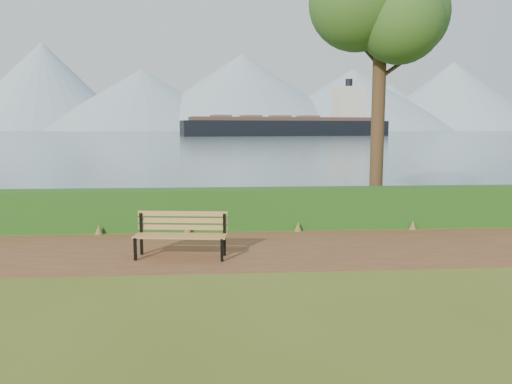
{
  "coord_description": "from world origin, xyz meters",
  "views": [
    {
      "loc": [
        -0.33,
        -9.86,
        2.54
      ],
      "look_at": [
        0.5,
        1.2,
        1.1
      ],
      "focal_mm": 35.0,
      "sensor_mm": 36.0,
      "label": 1
    }
  ],
  "objects": [
    {
      "name": "path",
      "position": [
        0.0,
        0.3,
        0.01
      ],
      "size": [
        40.0,
        3.4,
        0.01
      ],
      "primitive_type": "cube",
      "color": "#512F1B",
      "rests_on": "ground"
    },
    {
      "name": "water",
      "position": [
        0.0,
        260.0,
        0.01
      ],
      "size": [
        700.0,
        510.0,
        0.0
      ],
      "primitive_type": "cube",
      "color": "#42586A",
      "rests_on": "ground"
    },
    {
      "name": "ground",
      "position": [
        0.0,
        0.0,
        0.0
      ],
      "size": [
        140.0,
        140.0,
        0.0
      ],
      "primitive_type": "plane",
      "color": "#485418",
      "rests_on": "ground"
    },
    {
      "name": "mountains",
      "position": [
        -9.17,
        406.05,
        27.7
      ],
      "size": [
        585.0,
        190.0,
        70.0
      ],
      "color": "#7D95A7",
      "rests_on": "ground"
    },
    {
      "name": "hedge",
      "position": [
        0.0,
        2.6,
        0.5
      ],
      "size": [
        32.0,
        0.85,
        1.0
      ],
      "primitive_type": "cube",
      "color": "#134313",
      "rests_on": "ground"
    },
    {
      "name": "cargo_ship",
      "position": [
        22.21,
        139.36,
        2.83
      ],
      "size": [
        63.27,
        22.01,
        18.99
      ],
      "rotation": [
        0.0,
        0.0,
        0.2
      ],
      "color": "black",
      "rests_on": "ground"
    },
    {
      "name": "bench",
      "position": [
        -1.07,
        -0.2,
        0.52
      ],
      "size": [
        1.84,
        0.74,
        0.9
      ],
      "rotation": [
        0.0,
        0.0,
        -0.13
      ],
      "color": "black",
      "rests_on": "ground"
    }
  ]
}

